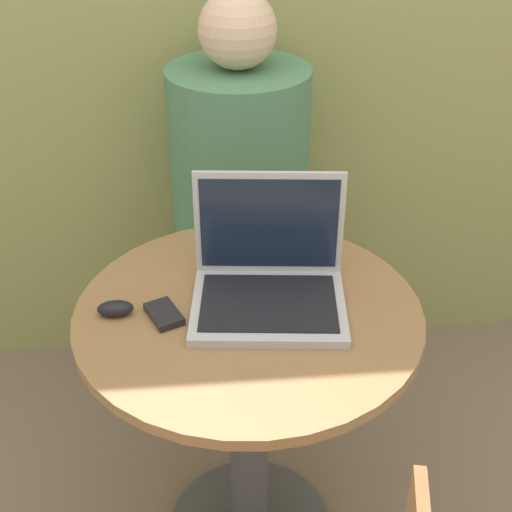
% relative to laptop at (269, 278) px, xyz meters
% --- Properties ---
extents(round_table, '(0.73, 0.73, 0.72)m').
position_rel_laptop_xyz_m(round_table, '(-0.05, -0.03, -0.26)').
color(round_table, '#4C4C51').
rests_on(round_table, ground_plane).
extents(laptop, '(0.34, 0.29, 0.26)m').
position_rel_laptop_xyz_m(laptop, '(0.00, 0.00, 0.00)').
color(laptop, '#B7B7BC').
rests_on(laptop, round_table).
extents(cell_phone, '(0.09, 0.11, 0.02)m').
position_rel_laptop_xyz_m(cell_phone, '(-0.22, -0.04, -0.05)').
color(cell_phone, black).
rests_on(cell_phone, round_table).
extents(computer_mouse, '(0.08, 0.04, 0.03)m').
position_rel_laptop_xyz_m(computer_mouse, '(-0.32, -0.02, -0.04)').
color(computer_mouse, black).
rests_on(computer_mouse, round_table).
extents(person_seated, '(0.38, 0.59, 1.24)m').
position_rel_laptop_xyz_m(person_seated, '(-0.02, 0.61, -0.26)').
color(person_seated, brown).
rests_on(person_seated, ground_plane).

